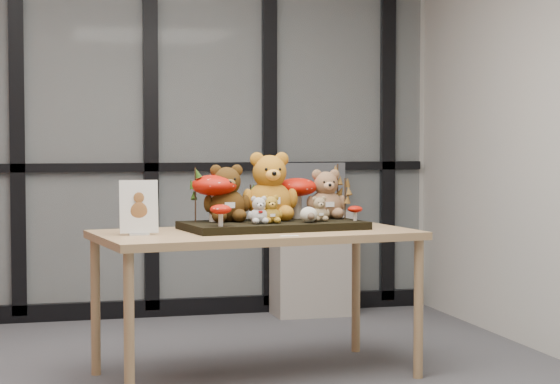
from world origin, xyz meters
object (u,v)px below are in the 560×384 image
object	(u,v)px
bear_pooh_yellow	(269,183)
mushroom_front_right	(355,212)
bear_small_yellow	(271,208)
bear_beige_small	(319,208)
monitor	(312,187)
sign_holder	(139,210)
bear_tan_back	(326,192)
mushroom_back_left	(214,196)
display_table	(256,244)
diorama_tray	(273,225)
mushroom_front_left	(221,214)
plush_cream_hedgehog	(309,214)
mushroom_back_right	(297,196)
cabinet	(312,263)
bear_brown_medium	(226,190)
bear_white_bow	(259,209)

from	to	relation	value
bear_pooh_yellow	mushroom_front_right	bearing A→B (deg)	-27.77
bear_pooh_yellow	bear_small_yellow	bearing A→B (deg)	-109.98
bear_beige_small	monitor	xyz separation A→B (m)	(0.46, 1.71, 0.03)
bear_pooh_yellow	sign_holder	xyz separation A→B (m)	(-0.73, -0.25, -0.12)
bear_tan_back	mushroom_back_left	distance (m)	0.64
display_table	bear_pooh_yellow	size ratio (longest dim) A/B	4.29
diorama_tray	mushroom_front_left	bearing A→B (deg)	-154.65
bear_small_yellow	mushroom_back_left	world-z (taller)	mushroom_back_left
plush_cream_hedgehog	monitor	world-z (taller)	monitor
mushroom_back_right	sign_holder	world-z (taller)	mushroom_back_right
diorama_tray	display_table	bearing A→B (deg)	-153.43
bear_beige_small	plush_cream_hedgehog	size ratio (longest dim) A/B	1.60
bear_pooh_yellow	mushroom_back_right	world-z (taller)	bear_pooh_yellow
plush_cream_hedgehog	cabinet	world-z (taller)	plush_cream_hedgehog
plush_cream_hedgehog	mushroom_back_left	size ratio (longest dim) A/B	0.33
mushroom_front_left	cabinet	xyz separation A→B (m)	(1.03, 1.86, -0.50)
diorama_tray	cabinet	bearing A→B (deg)	58.85
bear_tan_back	plush_cream_hedgehog	world-z (taller)	bear_tan_back
bear_tan_back	mushroom_front_left	xyz separation A→B (m)	(-0.66, -0.35, -0.09)
display_table	bear_pooh_yellow	xyz separation A→B (m)	(0.12, 0.18, 0.31)
bear_brown_medium	mushroom_front_left	distance (m)	0.33
bear_pooh_yellow	mushroom_back_left	distance (m)	0.31
display_table	bear_brown_medium	bearing A→B (deg)	119.94
display_table	plush_cream_hedgehog	xyz separation A→B (m)	(0.28, -0.03, 0.15)
display_table	diorama_tray	world-z (taller)	diorama_tray
bear_small_yellow	sign_holder	distance (m)	0.69
bear_pooh_yellow	mushroom_front_left	size ratio (longest dim) A/B	3.32
sign_holder	monitor	world-z (taller)	monitor
bear_brown_medium	bear_white_bow	size ratio (longest dim) A/B	2.12
mushroom_back_right	sign_holder	size ratio (longest dim) A/B	0.90
bear_white_bow	bear_brown_medium	bearing A→B (deg)	117.07
mushroom_back_right	mushroom_front_right	world-z (taller)	mushroom_back_right
bear_tan_back	mushroom_back_right	xyz separation A→B (m)	(-0.15, 0.04, -0.03)
diorama_tray	monitor	distance (m)	1.81
cabinet	bear_pooh_yellow	bearing A→B (deg)	-114.37
display_table	bear_small_yellow	bearing A→B (deg)	-22.34
diorama_tray	sign_holder	xyz separation A→B (m)	(-0.73, -0.14, 0.11)
bear_brown_medium	mushroom_front_right	world-z (taller)	bear_brown_medium
mushroom_back_right	cabinet	xyz separation A→B (m)	(0.52, 1.47, -0.56)
bear_brown_medium	mushroom_front_right	xyz separation A→B (m)	(0.68, -0.13, -0.12)
display_table	mushroom_back_left	bearing A→B (deg)	132.04
diorama_tray	bear_small_yellow	size ratio (longest dim) A/B	5.82
display_table	monitor	world-z (taller)	monitor
sign_holder	cabinet	size ratio (longest dim) A/B	0.37
bear_beige_small	mushroom_back_right	xyz separation A→B (m)	(-0.06, 0.22, 0.05)
bear_white_bow	mushroom_front_left	distance (m)	0.25
mushroom_back_right	mushroom_front_right	xyz separation A→B (m)	(0.26, -0.23, -0.08)
bear_brown_medium	monitor	bearing A→B (deg)	51.35
bear_beige_small	plush_cream_hedgehog	xyz separation A→B (m)	(-0.08, -0.07, -0.03)
bear_white_bow	cabinet	world-z (taller)	bear_white_bow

